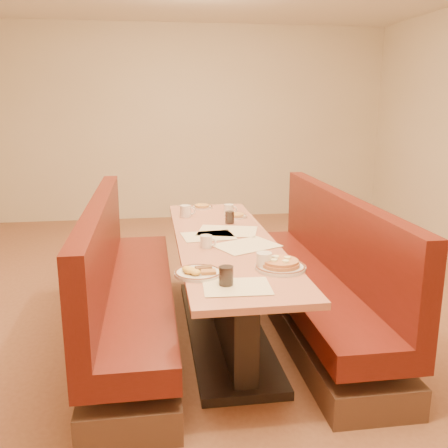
{
  "coord_description": "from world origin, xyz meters",
  "views": [
    {
      "loc": [
        -0.52,
        -3.46,
        1.73
      ],
      "look_at": [
        0.0,
        0.05,
        0.85
      ],
      "focal_mm": 40.0,
      "sensor_mm": 36.0,
      "label": 1
    }
  ],
  "objects": [
    {
      "name": "placemat_near_right",
      "position": [
        0.12,
        -0.2,
        0.75
      ],
      "size": [
        0.5,
        0.45,
        0.0
      ],
      "primitive_type": "cube",
      "rotation": [
        0.0,
        0.0,
        0.43
      ],
      "color": "#FEF6C7",
      "rests_on": "diner_table"
    },
    {
      "name": "coffee_mug_d",
      "position": [
        -0.23,
        0.76,
        0.8
      ],
      "size": [
        0.13,
        0.09,
        0.1
      ],
      "rotation": [
        0.0,
        0.0,
        -0.09
      ],
      "color": "silver",
      "rests_on": "diner_table"
    },
    {
      "name": "booth_left",
      "position": [
        -0.73,
        0.0,
        0.36
      ],
      "size": [
        0.55,
        2.5,
        1.05
      ],
      "color": "#4C3326",
      "rests_on": "ground"
    },
    {
      "name": "coffee_mug_b",
      "position": [
        -0.16,
        -0.2,
        0.79
      ],
      "size": [
        0.11,
        0.08,
        0.09
      ],
      "rotation": [
        0.0,
        0.0,
        -0.42
      ],
      "color": "silver",
      "rests_on": "diner_table"
    },
    {
      "name": "soda_tumbler_near",
      "position": [
        -0.13,
        -0.94,
        0.8
      ],
      "size": [
        0.08,
        0.08,
        0.11
      ],
      "color": "black",
      "rests_on": "diner_table"
    },
    {
      "name": "placemat_far_left",
      "position": [
        -0.11,
        0.09,
        0.75
      ],
      "size": [
        0.4,
        0.32,
        0.0
      ],
      "primitive_type": "cube",
      "rotation": [
        0.0,
        0.0,
        0.1
      ],
      "color": "#FEF6C7",
      "rests_on": "diner_table"
    },
    {
      "name": "extra_plate_mid",
      "position": [
        0.19,
        0.68,
        0.76
      ],
      "size": [
        0.2,
        0.2,
        0.04
      ],
      "rotation": [
        0.0,
        0.0,
        -0.38
      ],
      "color": "silver",
      "rests_on": "diner_table"
    },
    {
      "name": "coffee_mug_c",
      "position": [
        0.16,
        0.8,
        0.8
      ],
      "size": [
        0.12,
        0.08,
        0.09
      ],
      "rotation": [
        0.0,
        0.0,
        -0.37
      ],
      "color": "silver",
      "rests_on": "diner_table"
    },
    {
      "name": "placemat_far_right",
      "position": [
        0.05,
        0.21,
        0.75
      ],
      "size": [
        0.51,
        0.44,
        0.0
      ],
      "primitive_type": "cube",
      "rotation": [
        0.0,
        0.0,
        -0.27
      ],
      "color": "#FEF6C7",
      "rests_on": "diner_table"
    },
    {
      "name": "soda_tumbler_mid",
      "position": [
        0.11,
        0.47,
        0.8
      ],
      "size": [
        0.07,
        0.07,
        0.1
      ],
      "color": "black",
      "rests_on": "diner_table"
    },
    {
      "name": "placemat_near_left",
      "position": [
        -0.08,
        -0.97,
        0.75
      ],
      "size": [
        0.38,
        0.29,
        0.0
      ],
      "primitive_type": "cube",
      "rotation": [
        0.0,
        0.0,
        -0.05
      ],
      "color": "#FEF6C7",
      "rests_on": "diner_table"
    },
    {
      "name": "eggs_plate",
      "position": [
        -0.27,
        -0.74,
        0.77
      ],
      "size": [
        0.28,
        0.28,
        0.06
      ],
      "rotation": [
        0.0,
        0.0,
        0.01
      ],
      "color": "silver",
      "rests_on": "diner_table"
    },
    {
      "name": "booth_right",
      "position": [
        0.73,
        0.0,
        0.36
      ],
      "size": [
        0.55,
        2.5,
        1.05
      ],
      "color": "#4C3326",
      "rests_on": "ground"
    },
    {
      "name": "pancake_plate",
      "position": [
        0.23,
        -0.71,
        0.77
      ],
      "size": [
        0.31,
        0.31,
        0.07
      ],
      "rotation": [
        0.0,
        0.0,
        -0.07
      ],
      "color": "silver",
      "rests_on": "diner_table"
    },
    {
      "name": "diner_table",
      "position": [
        0.0,
        0.0,
        0.37
      ],
      "size": [
        0.7,
        2.5,
        0.75
      ],
      "color": "black",
      "rests_on": "ground"
    },
    {
      "name": "extra_plate_far",
      "position": [
        -0.05,
        1.1,
        0.76
      ],
      "size": [
        0.2,
        0.2,
        0.04
      ],
      "rotation": [
        0.0,
        0.0,
        0.31
      ],
      "color": "silver",
      "rests_on": "diner_table"
    },
    {
      "name": "room_envelope",
      "position": [
        0.0,
        0.0,
        1.93
      ],
      "size": [
        6.04,
        8.04,
        2.82
      ],
      "color": "beige",
      "rests_on": "ground"
    },
    {
      "name": "coffee_mug_a",
      "position": [
        0.14,
        -0.69,
        0.8
      ],
      "size": [
        0.13,
        0.09,
        0.1
      ],
      "rotation": [
        0.0,
        0.0,
        -0.16
      ],
      "color": "silver",
      "rests_on": "diner_table"
    },
    {
      "name": "ground",
      "position": [
        0.0,
        0.0,
        0.0
      ],
      "size": [
        8.0,
        8.0,
        0.0
      ],
      "primitive_type": "plane",
      "color": "#9E6647",
      "rests_on": "ground"
    }
  ]
}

